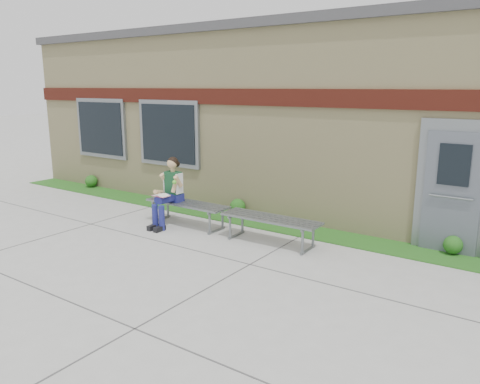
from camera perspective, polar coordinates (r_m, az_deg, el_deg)
The scene contains 9 objects.
ground at distance 7.88m, azimuth -6.97°, elevation -8.36°, with size 80.00×80.00×0.00m, color #9E9E99.
grass_strip at distance 9.86m, azimuth 3.08°, elevation -3.84°, with size 16.00×0.80×0.02m, color #194612.
school_building at distance 12.49m, azimuth 11.47°, elevation 9.21°, with size 16.20×6.22×4.20m.
bench_left at distance 9.71m, azimuth -6.44°, elevation -1.93°, with size 1.88×0.53×0.49m.
bench_right at distance 8.57m, azimuth 3.74°, elevation -3.85°, with size 1.90×0.55×0.49m.
girl at distance 9.66m, azimuth -8.67°, elevation 0.19°, with size 0.50×0.83×1.42m.
shrub_west at distance 13.94m, azimuth -17.68°, elevation 1.28°, with size 0.34×0.34×0.34m, color #194612.
shrub_mid at distance 10.47m, azimuth -0.30°, elevation -1.77°, with size 0.35×0.35×0.35m, color #194612.
shrub_east at distance 8.83m, azimuth 24.53°, elevation -5.88°, with size 0.32×0.32×0.32m, color #194612.
Camera 1 is at (4.92, -5.47, 2.83)m, focal length 35.00 mm.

